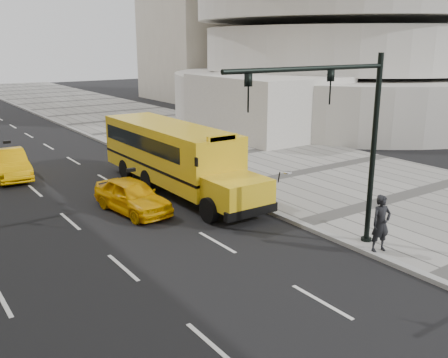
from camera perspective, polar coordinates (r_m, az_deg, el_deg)
ground at (r=20.59m, az=-14.55°, el=-4.16°), size 140.00×140.00×0.00m
sidewalk_museum at (r=26.88m, az=10.04°, el=0.86°), size 12.00×140.00×0.15m
curb_museum at (r=23.17m, az=-0.58°, el=-1.26°), size 0.30×140.00×0.15m
school_bus at (r=23.39m, az=-5.99°, el=3.10°), size 2.96×11.56×3.19m
taxi_near at (r=20.58m, az=-10.44°, el=-1.90°), size 2.13×4.20×1.37m
taxi_far at (r=27.57m, az=-23.33°, el=1.57°), size 1.75×4.46×1.45m
pedestrian at (r=16.84m, az=17.50°, el=-4.86°), size 0.78×0.61×1.88m
traffic_signal at (r=15.78m, az=13.70°, el=5.39°), size 6.18×0.36×6.40m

